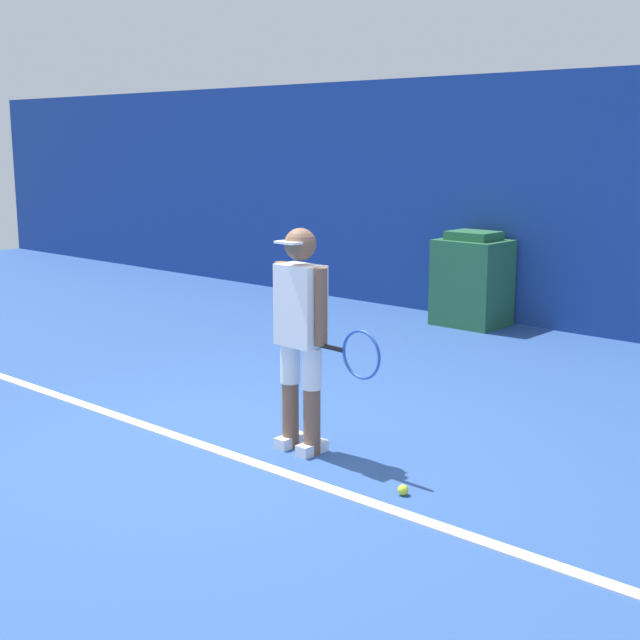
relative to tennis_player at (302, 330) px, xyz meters
The scene contains 6 objects.
ground_plane 0.98m from the tennis_player, 149.06° to the right, with size 24.00×24.00×0.00m, color #2D5193.
back_wall 4.98m from the tennis_player, 94.42° to the left, with size 24.00×0.10×2.91m.
court_baseline 1.03m from the tennis_player, 132.44° to the right, with size 21.60×0.10×0.01m.
tennis_player is the anchor object (origin of this frame).
tennis_ball 1.32m from the tennis_player, ahead, with size 0.07×0.07×0.07m.
covered_chair 4.76m from the tennis_player, 108.18° to the left, with size 0.78×0.64×1.11m.
Camera 1 is at (4.47, -4.14, 2.16)m, focal length 50.00 mm.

